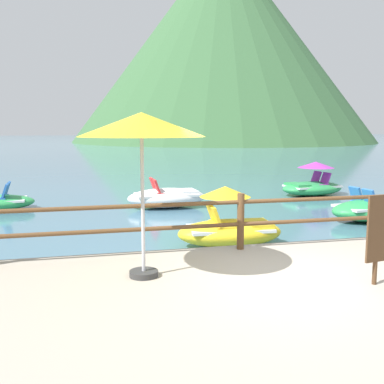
{
  "coord_description": "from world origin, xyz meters",
  "views": [
    {
      "loc": [
        -2.54,
        -5.59,
        2.44
      ],
      "look_at": [
        -0.02,
        5.0,
        0.9
      ],
      "focal_mm": 42.8,
      "sensor_mm": 36.0,
      "label": 1
    }
  ],
  "objects": [
    {
      "name": "pedal_boat_7",
      "position": [
        0.36,
        3.23,
        0.41
      ],
      "size": [
        2.25,
        1.24,
        1.25
      ],
      "color": "yellow",
      "rests_on": "ground"
    },
    {
      "name": "cliff_headland",
      "position": [
        19.4,
        71.56,
        15.69
      ],
      "size": [
        50.43,
        50.43,
        33.43
      ],
      "color": "#386038",
      "rests_on": "ground"
    },
    {
      "name": "pedal_boat_4",
      "position": [
        -0.07,
        8.07,
        0.32
      ],
      "size": [
        2.46,
        1.36,
        0.91
      ],
      "color": "white",
      "rests_on": "ground"
    },
    {
      "name": "pedal_boat_5",
      "position": [
        4.86,
        4.84,
        0.3
      ],
      "size": [
        2.54,
        1.52,
        0.89
      ],
      "color": "green",
      "rests_on": "ground"
    },
    {
      "name": "dock_railing",
      "position": [
        0.0,
        1.55,
        0.98
      ],
      "size": [
        23.92,
        0.12,
        0.95
      ],
      "color": "brown",
      "rests_on": "promenade_dock"
    },
    {
      "name": "pedal_boat_2",
      "position": [
        5.51,
        9.36,
        0.41
      ],
      "size": [
        2.52,
        1.68,
        1.22
      ],
      "color": "green",
      "rests_on": "ground"
    },
    {
      "name": "beach_umbrella",
      "position": [
        -1.78,
        0.5,
        2.45
      ],
      "size": [
        1.7,
        1.7,
        2.24
      ],
      "color": "#B2B2B7",
      "rests_on": "promenade_dock"
    },
    {
      "name": "ground_plane",
      "position": [
        0.0,
        40.0,
        0.0
      ],
      "size": [
        200.0,
        200.0,
        0.0
      ],
      "primitive_type": "plane",
      "color": "#477084"
    },
    {
      "name": "promenade_dock",
      "position": [
        0.0,
        -2.2,
        0.2
      ],
      "size": [
        28.0,
        8.0,
        0.4
      ],
      "primitive_type": "cube",
      "color": "#A39989",
      "rests_on": "ground"
    }
  ]
}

